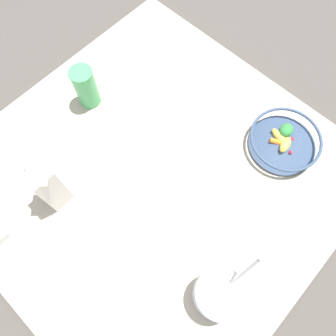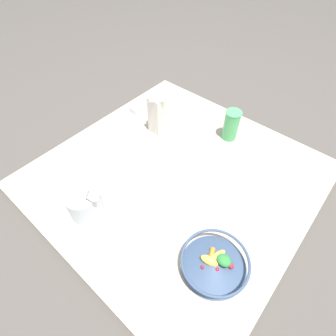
# 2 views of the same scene
# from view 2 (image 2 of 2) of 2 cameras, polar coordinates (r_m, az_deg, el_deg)

# --- Properties ---
(ground_plane) EXTENTS (6.00, 6.00, 0.00)m
(ground_plane) POSITION_cam_2_polar(r_m,az_deg,el_deg) (1.22, 1.79, -2.11)
(ground_plane) COLOR #4C4742
(countertop) EXTENTS (1.14, 1.14, 0.03)m
(countertop) POSITION_cam_2_polar(r_m,az_deg,el_deg) (1.21, 1.80, -1.66)
(countertop) COLOR #B2A893
(countertop) RESTS_ON ground_plane
(fruit_bowl) EXTENTS (0.24, 0.24, 0.07)m
(fruit_bowl) POSITION_cam_2_polar(r_m,az_deg,el_deg) (0.96, 10.14, -19.65)
(fruit_bowl) COLOR #384C6B
(fruit_bowl) RESTS_ON countertop
(milk_carton) EXTENTS (0.07, 0.07, 0.24)m
(milk_carton) POSITION_cam_2_polar(r_m,az_deg,el_deg) (1.34, -2.36, 12.21)
(milk_carton) COLOR silver
(milk_carton) RESTS_ON countertop
(yogurt_tub) EXTENTS (0.18, 0.14, 0.25)m
(yogurt_tub) POSITION_cam_2_polar(r_m,az_deg,el_deg) (1.08, -17.74, -7.06)
(yogurt_tub) COLOR silver
(yogurt_tub) RESTS_ON countertop
(drinking_cup) EXTENTS (0.08, 0.08, 0.16)m
(drinking_cup) POSITION_cam_2_polar(r_m,az_deg,el_deg) (1.35, 13.60, 9.19)
(drinking_cup) COLOR #4CB266
(drinking_cup) RESTS_ON countertop
(spice_jar) EXTENTS (0.05, 0.05, 0.03)m
(spice_jar) POSITION_cam_2_polar(r_m,az_deg,el_deg) (1.54, -7.15, 12.47)
(spice_jar) COLOR silver
(spice_jar) RESTS_ON countertop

